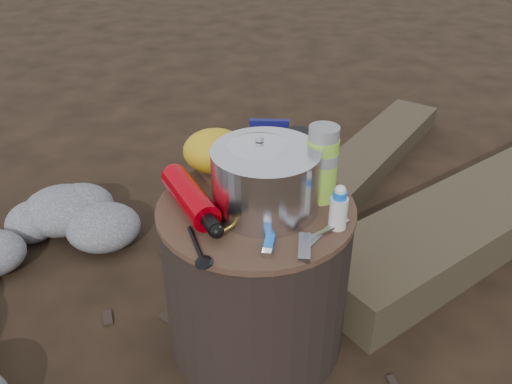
{
  "coord_description": "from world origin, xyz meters",
  "views": [
    {
      "loc": [
        0.05,
        -1.07,
        1.15
      ],
      "look_at": [
        0.0,
        0.0,
        0.48
      ],
      "focal_mm": 37.46,
      "sensor_mm": 36.0,
      "label": 1
    }
  ],
  "objects_px": {
    "stump": "(256,276)",
    "fuel_bottle": "(190,197)",
    "camping_pot": "(259,172)",
    "thermos": "(322,164)",
    "travel_mug": "(298,157)"
  },
  "relations": [
    {
      "from": "fuel_bottle",
      "to": "travel_mug",
      "type": "xyz_separation_m",
      "value": [
        0.26,
        0.15,
        0.03
      ]
    },
    {
      "from": "stump",
      "to": "camping_pot",
      "type": "xyz_separation_m",
      "value": [
        0.01,
        0.02,
        0.3
      ]
    },
    {
      "from": "stump",
      "to": "fuel_bottle",
      "type": "relative_size",
      "value": 1.71
    },
    {
      "from": "camping_pot",
      "to": "thermos",
      "type": "xyz_separation_m",
      "value": [
        0.15,
        0.03,
        0.01
      ]
    },
    {
      "from": "stump",
      "to": "camping_pot",
      "type": "relative_size",
      "value": 2.84
    },
    {
      "from": "travel_mug",
      "to": "stump",
      "type": "bearing_deg",
      "value": -126.92
    },
    {
      "from": "stump",
      "to": "travel_mug",
      "type": "bearing_deg",
      "value": 53.08
    },
    {
      "from": "fuel_bottle",
      "to": "travel_mug",
      "type": "bearing_deg",
      "value": 1.09
    },
    {
      "from": "stump",
      "to": "travel_mug",
      "type": "relative_size",
      "value": 3.71
    },
    {
      "from": "travel_mug",
      "to": "thermos",
      "type": "bearing_deg",
      "value": -59.22
    },
    {
      "from": "fuel_bottle",
      "to": "stump",
      "type": "bearing_deg",
      "value": -22.68
    },
    {
      "from": "stump",
      "to": "fuel_bottle",
      "type": "bearing_deg",
      "value": -172.61
    },
    {
      "from": "thermos",
      "to": "camping_pot",
      "type": "bearing_deg",
      "value": -169.8
    },
    {
      "from": "camping_pot",
      "to": "thermos",
      "type": "height_order",
      "value": "thermos"
    },
    {
      "from": "camping_pot",
      "to": "travel_mug",
      "type": "xyz_separation_m",
      "value": [
        0.09,
        0.12,
        -0.02
      ]
    }
  ]
}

